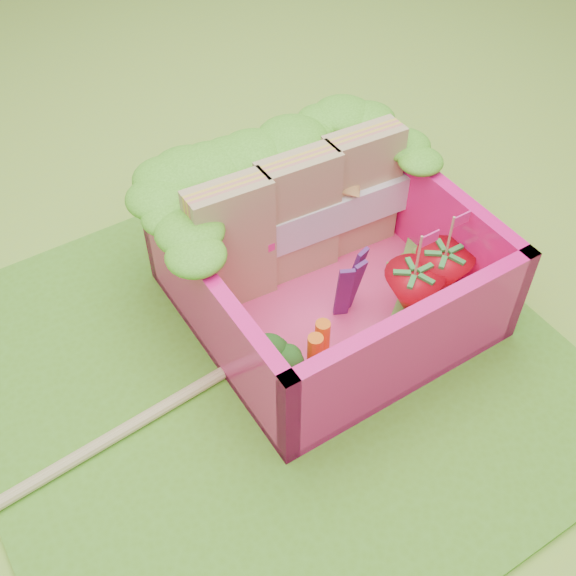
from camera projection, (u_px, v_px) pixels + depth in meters
The scene contains 13 objects.
ground at pixel (268, 371), 3.38m from camera, with size 14.00×14.00×0.00m, color #9DCD39.
placemat at pixel (268, 369), 3.36m from camera, with size 2.60×2.60×0.03m, color #599F24.
bento_floor at pixel (326, 301), 3.60m from camera, with size 1.30×1.30×0.05m, color #EF3D7A.
bento_box at pixel (328, 266), 3.42m from camera, with size 1.30×1.30×0.55m.
lettuce_ruffle at pixel (274, 157), 3.45m from camera, with size 1.43×0.76×0.11m.
sandwich_stack at pixel (299, 217), 3.49m from camera, with size 1.25×0.26×0.69m.
broccoli at pixel (276, 355), 3.12m from camera, with size 0.31×0.31×0.25m.
carrot_sticks at pixel (318, 350), 3.20m from camera, with size 0.16×0.14×0.28m.
purple_wedges at pixel (350, 285), 3.38m from camera, with size 0.18×0.11×0.38m.
strawberry_left at pixel (411, 294), 3.40m from camera, with size 0.28×0.28×0.52m.
strawberry_right at pixel (441, 275), 3.48m from camera, with size 0.28×0.28×0.52m.
snap_peas at pixel (417, 285), 3.60m from camera, with size 0.63×0.56×0.05m.
chopsticks at pixel (72, 460), 3.00m from camera, with size 2.17×0.23×0.05m.
Camera 1 is at (-1.00, -1.75, 2.74)m, focal length 45.00 mm.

